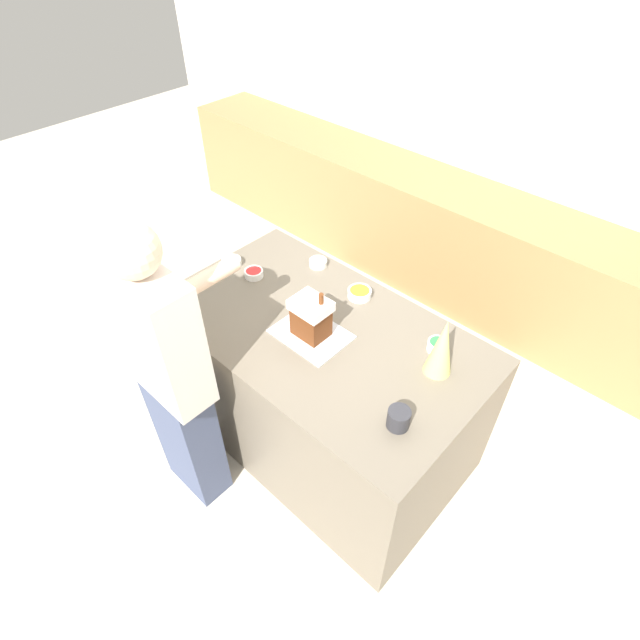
{
  "coord_description": "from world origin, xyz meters",
  "views": [
    {
      "loc": [
        1.23,
        -1.33,
        2.66
      ],
      "look_at": [
        -0.0,
        0.0,
        0.97
      ],
      "focal_mm": 28.0,
      "sensor_mm": 36.0,
      "label": 1
    }
  ],
  "objects_px": {
    "gingerbread_house": "(311,317)",
    "mug": "(399,418)",
    "candy_bowl_behind_tray": "(360,293)",
    "candy_bowl_far_right": "(254,273)",
    "candy_bowl_beside_tree": "(232,262)",
    "candy_bowl_center_rear": "(437,345)",
    "candy_bowl_front_corner": "(318,263)",
    "baking_tray": "(311,334)",
    "decorative_tree": "(442,347)",
    "person": "(172,377)"
  },
  "relations": [
    {
      "from": "candy_bowl_center_rear",
      "to": "candy_bowl_front_corner",
      "type": "bearing_deg",
      "value": 173.13
    },
    {
      "from": "gingerbread_house",
      "to": "mug",
      "type": "relative_size",
      "value": 2.73
    },
    {
      "from": "candy_bowl_far_right",
      "to": "person",
      "type": "height_order",
      "value": "person"
    },
    {
      "from": "gingerbread_house",
      "to": "candy_bowl_center_rear",
      "type": "bearing_deg",
      "value": 33.05
    },
    {
      "from": "baking_tray",
      "to": "person",
      "type": "relative_size",
      "value": 0.21
    },
    {
      "from": "decorative_tree",
      "to": "person",
      "type": "distance_m",
      "value": 1.25
    },
    {
      "from": "gingerbread_house",
      "to": "decorative_tree",
      "type": "height_order",
      "value": "decorative_tree"
    },
    {
      "from": "candy_bowl_front_corner",
      "to": "baking_tray",
      "type": "bearing_deg",
      "value": -50.38
    },
    {
      "from": "baking_tray",
      "to": "mug",
      "type": "distance_m",
      "value": 0.66
    },
    {
      "from": "gingerbread_house",
      "to": "candy_bowl_front_corner",
      "type": "height_order",
      "value": "gingerbread_house"
    },
    {
      "from": "gingerbread_house",
      "to": "mug",
      "type": "xyz_separation_m",
      "value": [
        0.64,
        -0.15,
        -0.07
      ]
    },
    {
      "from": "decorative_tree",
      "to": "candy_bowl_beside_tree",
      "type": "bearing_deg",
      "value": -174.81
    },
    {
      "from": "candy_bowl_front_corner",
      "to": "candy_bowl_far_right",
      "type": "bearing_deg",
      "value": -121.4
    },
    {
      "from": "candy_bowl_beside_tree",
      "to": "mug",
      "type": "distance_m",
      "value": 1.4
    },
    {
      "from": "decorative_tree",
      "to": "candy_bowl_front_corner",
      "type": "relative_size",
      "value": 3.01
    },
    {
      "from": "candy_bowl_far_right",
      "to": "candy_bowl_behind_tray",
      "type": "bearing_deg",
      "value": 26.18
    },
    {
      "from": "candy_bowl_behind_tray",
      "to": "baking_tray",
      "type": "bearing_deg",
      "value": -88.21
    },
    {
      "from": "gingerbread_house",
      "to": "candy_bowl_behind_tray",
      "type": "xyz_separation_m",
      "value": [
        -0.01,
        0.39,
        -0.09
      ]
    },
    {
      "from": "candy_bowl_center_rear",
      "to": "mug",
      "type": "distance_m",
      "value": 0.5
    },
    {
      "from": "mug",
      "to": "baking_tray",
      "type": "bearing_deg",
      "value": 167.07
    },
    {
      "from": "gingerbread_house",
      "to": "candy_bowl_beside_tree",
      "type": "xyz_separation_m",
      "value": [
        -0.74,
        0.1,
        -0.1
      ]
    },
    {
      "from": "candy_bowl_far_right",
      "to": "candy_bowl_front_corner",
      "type": "height_order",
      "value": "candy_bowl_far_right"
    },
    {
      "from": "decorative_tree",
      "to": "candy_bowl_front_corner",
      "type": "bearing_deg",
      "value": 167.18
    },
    {
      "from": "gingerbread_house",
      "to": "candy_bowl_behind_tray",
      "type": "bearing_deg",
      "value": 91.83
    },
    {
      "from": "candy_bowl_far_right",
      "to": "candy_bowl_front_corner",
      "type": "bearing_deg",
      "value": 58.6
    },
    {
      "from": "decorative_tree",
      "to": "mug",
      "type": "xyz_separation_m",
      "value": [
        0.05,
        -0.37,
        -0.11
      ]
    },
    {
      "from": "baking_tray",
      "to": "candy_bowl_front_corner",
      "type": "xyz_separation_m",
      "value": [
        -0.37,
        0.44,
        0.02
      ]
    },
    {
      "from": "candy_bowl_front_corner",
      "to": "person",
      "type": "xyz_separation_m",
      "value": [
        0.07,
        -1.07,
        -0.05
      ]
    },
    {
      "from": "baking_tray",
      "to": "decorative_tree",
      "type": "relative_size",
      "value": 1.16
    },
    {
      "from": "candy_bowl_center_rear",
      "to": "person",
      "type": "distance_m",
      "value": 1.26
    },
    {
      "from": "gingerbread_house",
      "to": "candy_bowl_center_rear",
      "type": "relative_size",
      "value": 2.71
    },
    {
      "from": "candy_bowl_front_corner",
      "to": "mug",
      "type": "relative_size",
      "value": 1.06
    },
    {
      "from": "decorative_tree",
      "to": "candy_bowl_far_right",
      "type": "relative_size",
      "value": 2.92
    },
    {
      "from": "candy_bowl_far_right",
      "to": "candy_bowl_center_rear",
      "type": "xyz_separation_m",
      "value": [
        1.08,
        0.22,
        0.01
      ]
    },
    {
      "from": "baking_tray",
      "to": "mug",
      "type": "bearing_deg",
      "value": -12.93
    },
    {
      "from": "candy_bowl_beside_tree",
      "to": "candy_bowl_behind_tray",
      "type": "height_order",
      "value": "candy_bowl_behind_tray"
    },
    {
      "from": "candy_bowl_behind_tray",
      "to": "candy_bowl_far_right",
      "type": "bearing_deg",
      "value": -153.82
    },
    {
      "from": "candy_bowl_front_corner",
      "to": "candy_bowl_beside_tree",
      "type": "distance_m",
      "value": 0.5
    },
    {
      "from": "candy_bowl_front_corner",
      "to": "candy_bowl_center_rear",
      "type": "height_order",
      "value": "candy_bowl_center_rear"
    },
    {
      "from": "candy_bowl_beside_tree",
      "to": "mug",
      "type": "height_order",
      "value": "mug"
    },
    {
      "from": "baking_tray",
      "to": "decorative_tree",
      "type": "bearing_deg",
      "value": 20.88
    },
    {
      "from": "gingerbread_house",
      "to": "candy_bowl_far_right",
      "type": "distance_m",
      "value": 0.58
    },
    {
      "from": "candy_bowl_front_corner",
      "to": "candy_bowl_behind_tray",
      "type": "relative_size",
      "value": 0.8
    },
    {
      "from": "baking_tray",
      "to": "decorative_tree",
      "type": "height_order",
      "value": "decorative_tree"
    },
    {
      "from": "candy_bowl_far_right",
      "to": "person",
      "type": "bearing_deg",
      "value": -70.52
    },
    {
      "from": "baking_tray",
      "to": "mug",
      "type": "height_order",
      "value": "mug"
    },
    {
      "from": "candy_bowl_behind_tray",
      "to": "mug",
      "type": "height_order",
      "value": "mug"
    },
    {
      "from": "candy_bowl_front_corner",
      "to": "mug",
      "type": "bearing_deg",
      "value": -30.36
    },
    {
      "from": "decorative_tree",
      "to": "candy_bowl_behind_tray",
      "type": "bearing_deg",
      "value": 164.56
    },
    {
      "from": "candy_bowl_center_rear",
      "to": "candy_bowl_far_right",
      "type": "bearing_deg",
      "value": -168.69
    }
  ]
}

